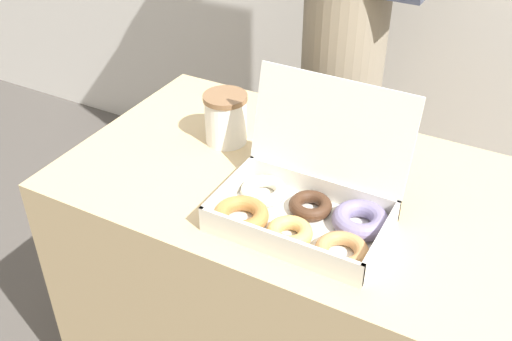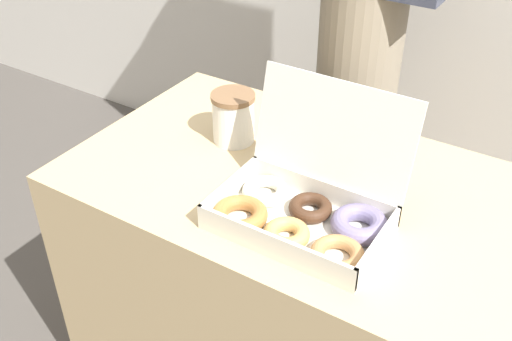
# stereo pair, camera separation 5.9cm
# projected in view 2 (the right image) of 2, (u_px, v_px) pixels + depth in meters

# --- Properties ---
(table) EXTENTS (1.06, 0.62, 0.70)m
(table) POSITION_uv_depth(u_px,v_px,m) (301.00, 296.00, 1.49)
(table) COLOR tan
(table) RESTS_ON ground_plane
(donut_box) EXTENTS (0.35, 0.27, 0.25)m
(donut_box) POSITION_uv_depth(u_px,v_px,m) (305.00, 209.00, 1.15)
(donut_box) COLOR silver
(donut_box) RESTS_ON table
(coffee_cup) EXTENTS (0.10, 0.10, 0.12)m
(coffee_cup) POSITION_uv_depth(u_px,v_px,m) (233.00, 117.00, 1.40)
(coffee_cup) COLOR white
(coffee_cup) RESTS_ON table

